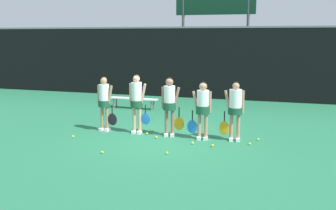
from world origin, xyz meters
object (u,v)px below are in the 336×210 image
player_2 (170,101)px  tennis_ball_1 (258,139)px  tennis_ball_0 (113,120)px  tennis_ball_2 (73,137)px  tennis_ball_11 (167,153)px  player_0 (104,100)px  tennis_ball_8 (250,144)px  player_4 (235,106)px  tennis_ball_3 (213,146)px  tennis_ball_10 (147,134)px  tennis_ball_6 (152,131)px  tennis_ball_9 (156,137)px  tennis_ball_4 (192,143)px  player_1 (137,99)px  tennis_ball_7 (199,127)px  bench_courtside (133,99)px  tennis_ball_5 (102,152)px  player_3 (203,106)px  scoreboard (215,12)px

player_2 → tennis_ball_1: size_ratio=26.11×
tennis_ball_0 → tennis_ball_2: tennis_ball_0 is taller
tennis_ball_2 → tennis_ball_11: 3.19m
player_0 → tennis_ball_8: player_0 is taller
player_0 → player_4: 4.01m
tennis_ball_3 → player_2: bearing=152.4°
player_2 → player_0: bearing=169.2°
player_4 → tennis_ball_10: size_ratio=24.47×
tennis_ball_6 → tennis_ball_9: bearing=-62.4°
tennis_ball_1 → tennis_ball_9: bearing=-167.0°
tennis_ball_0 → tennis_ball_4: 4.00m
tennis_ball_1 → player_2: bearing=-174.3°
tennis_ball_10 → tennis_ball_8: bearing=-4.0°
player_4 → tennis_ball_6: (-2.56, 0.27, -0.96)m
player_1 → tennis_ball_7: (1.64, 1.25, -1.03)m
tennis_ball_1 → player_1: bearing=-176.2°
bench_courtside → player_2: player_2 is taller
tennis_ball_5 → player_3: bearing=44.7°
bench_courtside → tennis_ball_10: size_ratio=29.87×
bench_courtside → tennis_ball_3: bearing=-45.3°
bench_courtside → tennis_ball_1: bearing=-31.6°
tennis_ball_1 → tennis_ball_6: size_ratio=0.95×
tennis_ball_6 → tennis_ball_8: (3.03, -0.60, -0.00)m
tennis_ball_4 → scoreboard: bearing=97.4°
tennis_ball_6 → tennis_ball_9: tennis_ball_9 is taller
player_1 → tennis_ball_10: (0.34, -0.08, -1.03)m
player_2 → tennis_ball_0: bearing=140.0°
tennis_ball_0 → tennis_ball_2: bearing=-92.5°
player_0 → player_1: player_1 is taller
tennis_ball_1 → tennis_ball_4: (-1.69, -0.93, 0.00)m
tennis_ball_0 → tennis_ball_1: tennis_ball_0 is taller
tennis_ball_2 → tennis_ball_7: tennis_ball_7 is taller
tennis_ball_9 → tennis_ball_4: bearing=-13.6°
scoreboard → tennis_ball_11: scoreboard is taller
tennis_ball_2 → tennis_ball_8: size_ratio=1.02×
player_4 → tennis_ball_10: bearing=172.3°
bench_courtside → player_3: player_3 is taller
tennis_ball_1 → tennis_ball_2: bearing=-166.1°
tennis_ball_3 → tennis_ball_11: 1.40m
scoreboard → tennis_ball_7: scoreboard is taller
player_4 → tennis_ball_6: player_4 is taller
tennis_ball_5 → tennis_ball_9: 1.97m
player_2 → tennis_ball_2: player_2 is taller
player_3 → tennis_ball_7: bearing=100.5°
tennis_ball_5 → tennis_ball_7: bearing=63.5°
player_1 → player_4: bearing=-3.1°
player_4 → tennis_ball_5: 3.88m
tennis_ball_0 → bench_courtside: bearing=94.1°
tennis_ball_2 → tennis_ball_11: (3.10, -0.73, -0.00)m
tennis_ball_9 → tennis_ball_8: bearing=2.6°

